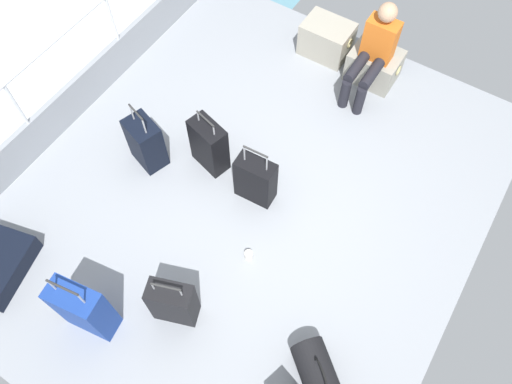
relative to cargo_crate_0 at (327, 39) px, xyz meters
name	(u,v)px	position (x,y,z in m)	size (l,w,h in m)	color
ground_plane	(249,196)	(0.30, -2.16, -0.24)	(4.40, 5.20, 0.06)	gray
gunwale_port	(82,92)	(-1.87, -2.16, 0.02)	(0.06, 5.20, 0.45)	gray
railing_port	(65,55)	(-1.87, -2.16, 0.57)	(0.04, 4.20, 1.02)	silver
sea_wake	(10,76)	(-3.30, -2.16, -0.55)	(12.00, 12.00, 0.01)	#598C9E
cargo_crate_0	(327,39)	(0.00, 0.00, 0.00)	(0.60, 0.41, 0.42)	#9E9989
cargo_crate_1	(374,65)	(0.65, -0.06, -0.02)	(0.59, 0.43, 0.37)	gray
passenger_seated	(374,51)	(0.65, -0.24, 0.35)	(0.34, 0.66, 1.07)	orange
suitcase_0	(146,143)	(-0.82, -2.35, 0.08)	(0.42, 0.35, 0.79)	black
suitcase_2	(84,309)	(-0.16, -3.97, 0.15)	(0.47, 0.28, 0.90)	navy
suitcase_3	(209,145)	(-0.25, -2.04, 0.09)	(0.43, 0.31, 0.74)	black
suitcase_5	(173,302)	(0.41, -3.52, 0.08)	(0.42, 0.31, 0.70)	black
suitcase_6	(256,180)	(0.35, -2.12, 0.07)	(0.40, 0.22, 0.77)	black
duffel_bag	(319,377)	(1.75, -3.36, -0.06)	(0.63, 0.59, 0.42)	black
paper_cup	(249,255)	(0.66, -2.74, -0.16)	(0.08, 0.08, 0.10)	white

